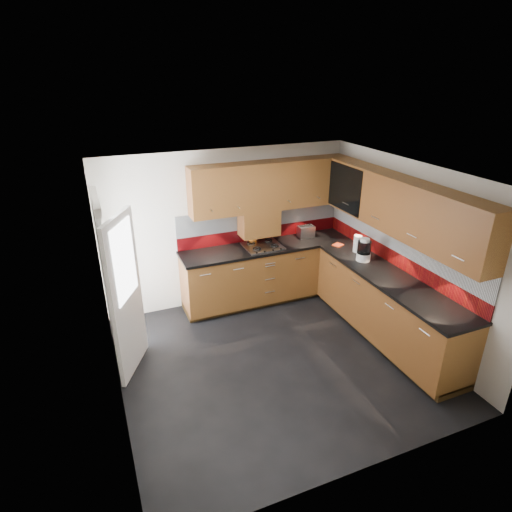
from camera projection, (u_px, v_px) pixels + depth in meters
name	position (u px, v px, depth m)	size (l,w,h in m)	color
room	(278.00, 253.00, 4.90)	(4.00, 3.80, 2.64)	black
base_cabinets	(321.00, 290.00, 6.30)	(2.70, 3.20, 0.95)	brown
countertop	(323.00, 261.00, 6.09)	(2.72, 3.22, 0.04)	black
backsplash	(330.00, 235.00, 6.24)	(2.70, 3.20, 0.54)	maroon
upper_cabinets	(335.00, 196.00, 5.85)	(2.50, 3.20, 0.72)	brown
extractor_hood	(259.00, 222.00, 6.53)	(0.60, 0.33, 0.40)	brown
glass_cabinet	(353.00, 186.00, 6.24)	(0.32, 0.80, 0.66)	black
back_door	(115.00, 288.00, 5.10)	(0.42, 1.19, 2.04)	white
gas_hob	(263.00, 246.00, 6.52)	(0.57, 0.50, 0.04)	silver
utensil_pot	(253.00, 237.00, 6.64)	(0.12, 0.12, 0.45)	orange
toaster	(306.00, 231.00, 6.88)	(0.26, 0.16, 0.19)	silver
food_processor	(364.00, 250.00, 6.01)	(0.20, 0.20, 0.33)	white
paper_towel	(357.00, 244.00, 6.30)	(0.12, 0.12, 0.25)	white
orange_cloth	(338.00, 245.00, 6.57)	(0.15, 0.13, 0.02)	#EC441A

